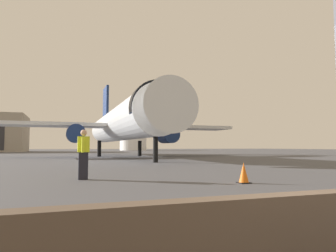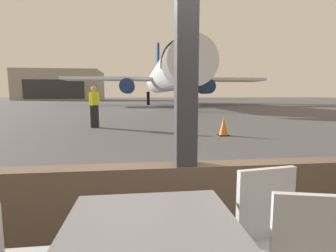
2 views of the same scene
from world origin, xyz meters
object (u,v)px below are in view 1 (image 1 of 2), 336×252
object	(u,v)px
airplane	(123,123)
fuel_storage_tank	(133,140)
traffic_cone	(244,173)
ground_crew_worker	(83,154)

from	to	relation	value
airplane	fuel_storage_tank	xyz separation A→B (m)	(14.03, 57.47, -0.58)
traffic_cone	airplane	bearing A→B (deg)	87.83
traffic_cone	fuel_storage_tank	xyz separation A→B (m)	(15.01, 83.29, 2.90)
airplane	ground_crew_worker	bearing A→B (deg)	-103.80
ground_crew_worker	traffic_cone	size ratio (longest dim) A/B	2.72
ground_crew_worker	fuel_storage_tank	bearing A→B (deg)	76.26
ground_crew_worker	fuel_storage_tank	distance (m)	82.97
fuel_storage_tank	traffic_cone	bearing A→B (deg)	-100.22
airplane	ground_crew_worker	world-z (taller)	airplane
airplane	ground_crew_worker	distance (m)	23.96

